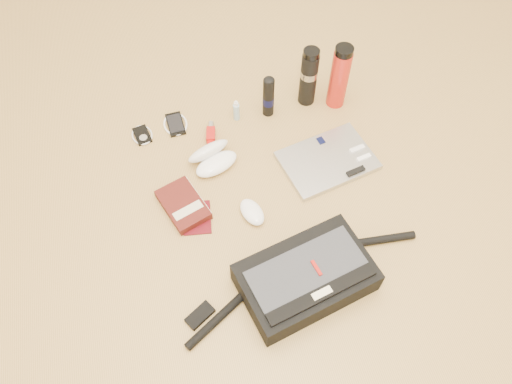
{
  "coord_description": "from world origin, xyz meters",
  "views": [
    {
      "loc": [
        -0.28,
        -0.92,
        1.59
      ],
      "look_at": [
        -0.03,
        0.05,
        0.06
      ],
      "focal_mm": 35.0,
      "sensor_mm": 36.0,
      "label": 1
    }
  ],
  "objects_px": {
    "book": "(184,205)",
    "thermos_black": "(309,77)",
    "messenger_bag": "(305,278)",
    "laptop": "(328,161)",
    "thermos_red": "(339,77)"
  },
  "relations": [
    {
      "from": "laptop",
      "to": "thermos_black",
      "type": "xyz_separation_m",
      "value": [
        0.02,
        0.34,
        0.13
      ]
    },
    {
      "from": "messenger_bag",
      "to": "laptop",
      "type": "relative_size",
      "value": 2.2
    },
    {
      "from": "messenger_bag",
      "to": "laptop",
      "type": "height_order",
      "value": "messenger_bag"
    },
    {
      "from": "thermos_black",
      "to": "thermos_red",
      "type": "height_order",
      "value": "thermos_red"
    },
    {
      "from": "thermos_black",
      "to": "thermos_red",
      "type": "relative_size",
      "value": 0.92
    },
    {
      "from": "laptop",
      "to": "book",
      "type": "xyz_separation_m",
      "value": [
        -0.59,
        -0.06,
        0.01
      ]
    },
    {
      "from": "laptop",
      "to": "book",
      "type": "distance_m",
      "value": 0.59
    },
    {
      "from": "thermos_red",
      "to": "thermos_black",
      "type": "bearing_deg",
      "value": 159.92
    },
    {
      "from": "book",
      "to": "thermos_black",
      "type": "height_order",
      "value": "thermos_black"
    },
    {
      "from": "messenger_bag",
      "to": "thermos_red",
      "type": "bearing_deg",
      "value": 50.97
    },
    {
      "from": "thermos_black",
      "to": "laptop",
      "type": "bearing_deg",
      "value": -93.27
    },
    {
      "from": "thermos_black",
      "to": "thermos_red",
      "type": "bearing_deg",
      "value": -20.08
    },
    {
      "from": "messenger_bag",
      "to": "laptop",
      "type": "bearing_deg",
      "value": 49.68
    },
    {
      "from": "laptop",
      "to": "book",
      "type": "height_order",
      "value": "book"
    },
    {
      "from": "messenger_bag",
      "to": "thermos_black",
      "type": "relative_size",
      "value": 3.17
    }
  ]
}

